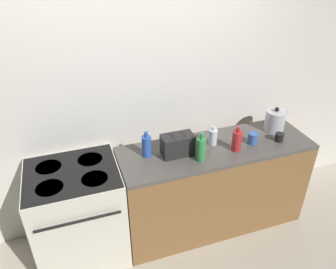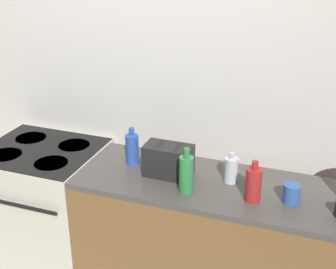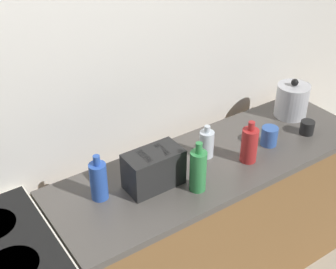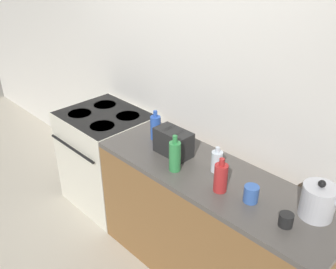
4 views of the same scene
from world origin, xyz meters
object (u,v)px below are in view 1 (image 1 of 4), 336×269
stove (79,213)px  kettle (275,120)px  bottle_blue (147,146)px  cup_blue (253,138)px  bottle_red (237,141)px  bottle_clear (213,137)px  bottle_green (201,149)px  toaster (178,145)px  cup_black (279,137)px

stove → kettle: size_ratio=3.84×
bottle_blue → cup_blue: size_ratio=2.24×
bottle_red → bottle_clear: (-0.15, 0.16, -0.02)m
bottle_blue → bottle_red: bearing=-12.5°
stove → bottle_red: size_ratio=3.99×
bottle_green → bottle_blue: bearing=153.2°
toaster → bottle_clear: toaster is taller
kettle → bottle_clear: kettle is taller
kettle → stove: bearing=-178.1°
bottle_clear → cup_blue: (0.35, -0.11, -0.02)m
bottle_blue → cup_black: bottle_blue is taller
cup_black → bottle_blue: bearing=172.4°
toaster → bottle_blue: bottle_blue is taller
toaster → bottle_blue: 0.26m
bottle_red → cup_black: bottle_red is taller
stove → cup_blue: bearing=-3.2°
kettle → toaster: (-1.04, -0.10, -0.01)m
bottle_red → stove: bearing=174.5°
toaster → cup_blue: (0.71, -0.06, -0.04)m
bottle_red → cup_black: 0.46m
bottle_green → bottle_red: size_ratio=1.13×
bottle_blue → bottle_red: (0.77, -0.17, -0.00)m
kettle → bottle_red: (-0.53, -0.20, -0.00)m
bottle_green → cup_blue: bearing=8.7°
stove → bottle_clear: bearing=0.8°
kettle → cup_blue: bearing=-155.1°
bottle_red → bottle_clear: 0.22m
toaster → bottle_red: (0.51, -0.11, 0.00)m
toaster → cup_blue: bearing=-4.6°
toaster → bottle_red: bottle_red is taller
cup_black → stove: bearing=176.0°
bottle_blue → bottle_clear: size_ratio=1.29×
toaster → cup_black: toaster is taller
cup_blue → stove: bearing=176.8°
toaster → bottle_red: 0.53m
stove → toaster: 1.06m
cup_blue → bottle_clear: bearing=162.9°
kettle → bottle_blue: bearing=-178.5°
bottle_red → bottle_clear: size_ratio=1.27×
bottle_red → cup_black: (0.45, 0.01, -0.06)m
kettle → cup_black: 0.22m
bottle_blue → bottle_clear: (0.61, -0.01, -0.02)m
kettle → bottle_red: size_ratio=1.04×
cup_blue → toaster: bearing=175.4°
toaster → cup_blue: size_ratio=2.64×
toaster → bottle_clear: 0.36m
bottle_red → cup_blue: bearing=13.7°
toaster → bottle_blue: bearing=165.8°
stove → bottle_blue: (0.65, 0.03, 0.55)m
cup_blue → cup_black: bearing=-9.1°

